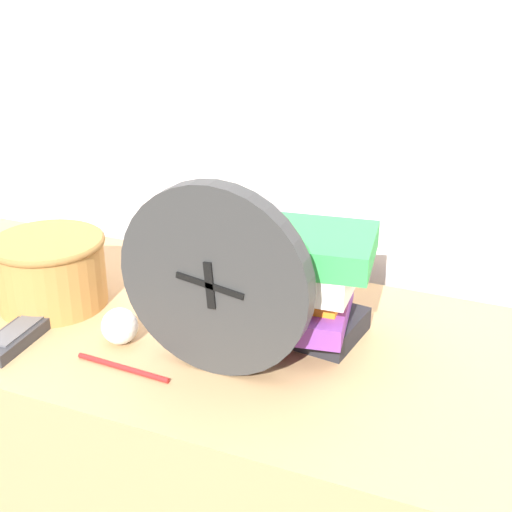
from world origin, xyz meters
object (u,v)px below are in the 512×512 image
crumpled_paper_ball (120,326)px  pen (123,368)px  book_stack (290,278)px  tv_remote (25,329)px  desk_clock (214,281)px  basket (50,269)px

crumpled_paper_ball → pen: 0.08m
book_stack → crumpled_paper_ball: bearing=-150.9°
tv_remote → crumpled_paper_ball: 0.16m
book_stack → tv_remote: 0.43m
desk_clock → book_stack: bearing=66.2°
tv_remote → pen: size_ratio=1.21×
book_stack → pen: book_stack is taller
tv_remote → book_stack: bearing=23.9°
book_stack → tv_remote: bearing=-156.1°
desk_clock → pen: 0.19m
book_stack → tv_remote: book_stack is taller
tv_remote → pen: (0.20, -0.03, -0.01)m
desk_clock → book_stack: 0.16m
desk_clock → crumpled_paper_ball: size_ratio=4.98×
basket → tv_remote: (0.03, -0.11, -0.05)m
desk_clock → book_stack: (0.06, 0.14, -0.05)m
basket → pen: (0.22, -0.13, -0.06)m
tv_remote → crumpled_paper_ball: size_ratio=3.30×
desk_clock → basket: desk_clock is taller
book_stack → pen: 0.28m
basket → pen: size_ratio=1.22×
desk_clock → basket: bearing=167.5°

